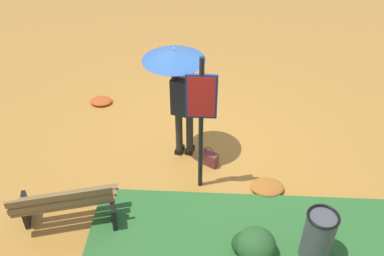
% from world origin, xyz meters
% --- Properties ---
extents(ground_plane, '(18.00, 18.00, 0.00)m').
position_xyz_m(ground_plane, '(0.00, 0.00, 0.00)').
color(ground_plane, '#B27A33').
extents(person_with_umbrella, '(0.96, 0.96, 2.04)m').
position_xyz_m(person_with_umbrella, '(0.26, 0.20, 1.55)').
color(person_with_umbrella, '#2D2823').
rests_on(person_with_umbrella, ground_plane).
extents(info_sign_post, '(0.44, 0.07, 2.30)m').
position_xyz_m(info_sign_post, '(-0.12, 0.96, 1.44)').
color(info_sign_post, black).
rests_on(info_sign_post, ground_plane).
extents(handbag, '(0.33, 0.28, 0.37)m').
position_xyz_m(handbag, '(-0.25, 0.46, 0.13)').
color(handbag, brown).
rests_on(handbag, ground_plane).
extents(park_bench, '(1.43, 0.72, 0.75)m').
position_xyz_m(park_bench, '(1.73, 1.86, 0.40)').
color(park_bench, black).
rests_on(park_bench, ground_plane).
extents(trash_bin, '(0.42, 0.42, 0.83)m').
position_xyz_m(trash_bin, '(-1.69, 2.24, 0.42)').
color(trash_bin, '#4C4C51').
rests_on(trash_bin, ground_plane).
extents(shrub_cluster, '(0.58, 0.53, 0.48)m').
position_xyz_m(shrub_cluster, '(-0.88, 2.27, 0.22)').
color(shrub_cluster, '#285628').
rests_on(shrub_cluster, ground_plane).
extents(leaf_pile_near_person, '(0.53, 0.42, 0.12)m').
position_xyz_m(leaf_pile_near_person, '(-1.18, 1.01, 0.06)').
color(leaf_pile_near_person, '#A86023').
rests_on(leaf_pile_near_person, ground_plane).
extents(leaf_pile_by_bench, '(0.45, 0.36, 0.10)m').
position_xyz_m(leaf_pile_by_bench, '(1.98, -1.27, 0.05)').
color(leaf_pile_by_bench, '#B74C1E').
rests_on(leaf_pile_by_bench, ground_plane).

